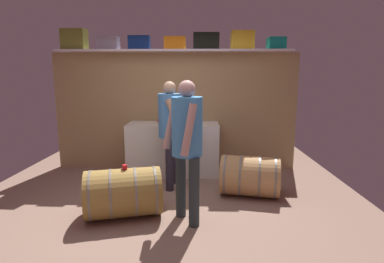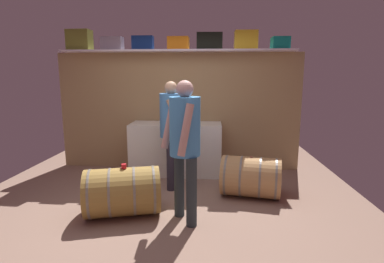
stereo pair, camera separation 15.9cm
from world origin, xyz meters
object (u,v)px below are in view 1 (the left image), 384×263
at_px(wine_bottle_clear, 165,116).
at_px(work_cabinet, 173,149).
at_px(toolcase_orange, 175,43).
at_px(winemaker_pouring, 187,137).
at_px(wine_glass, 168,117).
at_px(visitor_tasting, 171,124).
at_px(toolcase_grey, 108,43).
at_px(toolcase_navy, 139,43).
at_px(wine_bottle_amber, 187,117).
at_px(toolcase_olive, 74,40).
at_px(red_funnel, 160,118).
at_px(tasting_cup, 125,167).
at_px(toolcase_teal, 276,44).
at_px(wine_barrel_near, 123,193).
at_px(wine_barrel_far, 250,176).
at_px(toolcase_black, 206,41).
at_px(toolcase_yellow, 242,40).

bearing_deg(wine_bottle_clear, work_cabinet, 57.79).
xyz_separation_m(toolcase_orange, winemaker_pouring, (0.28, -2.04, -1.26)).
relative_size(wine_glass, visitor_tasting, 0.09).
distance_m(toolcase_grey, toolcase_navy, 0.55).
xyz_separation_m(toolcase_orange, wine_bottle_amber, (0.22, -0.37, -1.24)).
distance_m(toolcase_olive, red_funnel, 2.03).
xyz_separation_m(red_funnel, tasting_cup, (-0.19, -1.89, -0.33)).
height_order(toolcase_olive, tasting_cup, toolcase_olive).
height_order(toolcase_teal, wine_barrel_near, toolcase_teal).
xyz_separation_m(toolcase_grey, wine_bottle_clear, (1.02, -0.41, -1.23)).
height_order(wine_bottle_amber, wine_barrel_far, wine_bottle_amber).
bearing_deg(toolcase_grey, winemaker_pouring, -52.83).
height_order(toolcase_olive, toolcase_grey, toolcase_olive).
xyz_separation_m(wine_bottle_clear, wine_glass, (0.03, 0.30, -0.05)).
bearing_deg(toolcase_olive, wine_bottle_clear, -11.07).
bearing_deg(toolcase_olive, visitor_tasting, -24.18).
relative_size(toolcase_teal, tasting_cup, 4.71).
distance_m(wine_glass, winemaker_pouring, 1.97).
bearing_deg(work_cabinet, toolcase_navy, 159.83).
xyz_separation_m(toolcase_navy, wine_barrel_far, (1.79, -1.22, -2.00)).
bearing_deg(wine_bottle_clear, toolcase_orange, 69.76).
bearing_deg(tasting_cup, wine_barrel_far, 23.31).
height_order(toolcase_grey, toolcase_black, toolcase_black).
bearing_deg(tasting_cup, toolcase_navy, 94.48).
height_order(toolcase_olive, wine_bottle_amber, toolcase_olive).
relative_size(toolcase_grey, red_funnel, 2.92).
bearing_deg(wine_bottle_clear, toolcase_olive, 165.80).
distance_m(wine_barrel_near, tasting_cup, 0.33).
height_order(toolcase_black, wine_bottle_clear, toolcase_black).
xyz_separation_m(toolcase_yellow, wine_bottle_amber, (-0.95, -0.37, -1.29)).
xyz_separation_m(work_cabinet, wine_barrel_near, (-0.47, -1.71, -0.15)).
bearing_deg(toolcase_yellow, work_cabinet, -168.97).
xyz_separation_m(toolcase_grey, wine_barrel_far, (2.34, -1.22, -2.00)).
distance_m(wine_glass, red_funnel, 0.18).
bearing_deg(toolcase_orange, toolcase_teal, 2.50).
height_order(toolcase_olive, wine_bottle_clear, toolcase_olive).
bearing_deg(wine_barrel_far, tasting_cup, -146.12).
xyz_separation_m(toolcase_navy, toolcase_orange, (0.63, 0.00, -0.01)).
xyz_separation_m(work_cabinet, wine_barrel_far, (1.20, -1.00, -0.16)).
bearing_deg(toolcase_teal, wine_barrel_far, -115.55).
xyz_separation_m(wine_bottle_clear, red_funnel, (-0.13, 0.37, -0.09)).
xyz_separation_m(toolcase_teal, wine_barrel_near, (-2.26, -1.93, -1.97)).
distance_m(toolcase_grey, wine_barrel_near, 2.85).
xyz_separation_m(wine_glass, visitor_tasting, (0.11, -0.80, 0.01)).
bearing_deg(toolcase_navy, toolcase_teal, -0.64).
distance_m(toolcase_grey, toolcase_teal, 2.93).
relative_size(wine_bottle_amber, red_funnel, 2.49).
distance_m(toolcase_orange, visitor_tasting, 1.56).
distance_m(wine_barrel_far, winemaker_pouring, 1.41).
height_order(toolcase_olive, work_cabinet, toolcase_olive).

